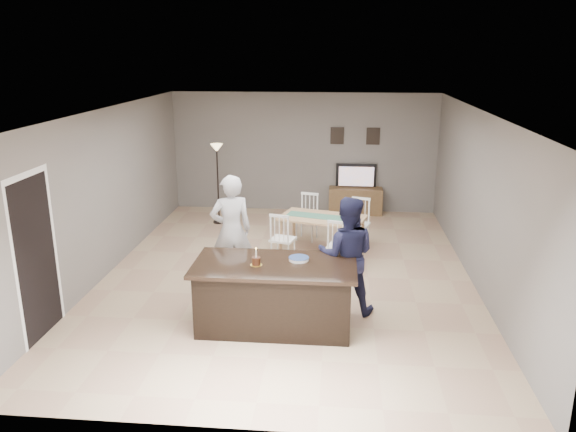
# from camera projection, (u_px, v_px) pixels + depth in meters

# --- Properties ---
(floor) EXTENTS (8.00, 8.00, 0.00)m
(floor) POSITION_uv_depth(u_px,v_px,m) (287.00, 275.00, 9.35)
(floor) COLOR tan
(floor) RESTS_ON ground
(room_shell) EXTENTS (8.00, 8.00, 8.00)m
(room_shell) POSITION_uv_depth(u_px,v_px,m) (287.00, 176.00, 8.87)
(room_shell) COLOR slate
(room_shell) RESTS_ON floor
(kitchen_island) EXTENTS (2.15, 1.10, 0.90)m
(kitchen_island) POSITION_uv_depth(u_px,v_px,m) (275.00, 295.00, 7.50)
(kitchen_island) COLOR black
(kitchen_island) RESTS_ON floor
(tv_console) EXTENTS (1.20, 0.40, 0.60)m
(tv_console) POSITION_uv_depth(u_px,v_px,m) (355.00, 201.00, 12.76)
(tv_console) COLOR brown
(tv_console) RESTS_ON floor
(television) EXTENTS (0.91, 0.12, 0.53)m
(television) POSITION_uv_depth(u_px,v_px,m) (356.00, 176.00, 12.67)
(television) COLOR black
(television) RESTS_ON tv_console
(tv_screen_glow) EXTENTS (0.78, 0.00, 0.78)m
(tv_screen_glow) POSITION_uv_depth(u_px,v_px,m) (356.00, 176.00, 12.59)
(tv_screen_glow) COLOR orange
(tv_screen_glow) RESTS_ON tv_console
(picture_frames) EXTENTS (1.10, 0.02, 0.38)m
(picture_frames) POSITION_uv_depth(u_px,v_px,m) (355.00, 136.00, 12.55)
(picture_frames) COLOR black
(picture_frames) RESTS_ON room_shell
(doorway) EXTENTS (0.00, 2.10, 2.65)m
(doorway) POSITION_uv_depth(u_px,v_px,m) (34.00, 243.00, 7.06)
(doorway) COLOR black
(doorway) RESTS_ON floor
(woman) EXTENTS (0.76, 0.64, 1.78)m
(woman) POSITION_uv_depth(u_px,v_px,m) (231.00, 231.00, 8.74)
(woman) COLOR #B4B4B9
(woman) RESTS_ON floor
(man) EXTENTS (0.85, 0.68, 1.69)m
(man) POSITION_uv_depth(u_px,v_px,m) (347.00, 255.00, 7.83)
(man) COLOR #181935
(man) RESTS_ON floor
(birthday_cake) EXTENTS (0.16, 0.16, 0.24)m
(birthday_cake) POSITION_uv_depth(u_px,v_px,m) (256.00, 261.00, 7.31)
(birthday_cake) COLOR yellow
(birthday_cake) RESTS_ON kitchen_island
(plate_stack) EXTENTS (0.27, 0.27, 0.04)m
(plate_stack) POSITION_uv_depth(u_px,v_px,m) (299.00, 259.00, 7.49)
(plate_stack) COLOR white
(plate_stack) RESTS_ON kitchen_island
(dining_table) EXTENTS (1.81, 2.00, 0.91)m
(dining_table) POSITION_uv_depth(u_px,v_px,m) (322.00, 223.00, 10.17)
(dining_table) COLOR tan
(dining_table) RESTS_ON floor
(floor_lamp) EXTENTS (0.26, 0.26, 1.72)m
(floor_lamp) POSITION_uv_depth(u_px,v_px,m) (217.00, 162.00, 11.80)
(floor_lamp) COLOR black
(floor_lamp) RESTS_ON floor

